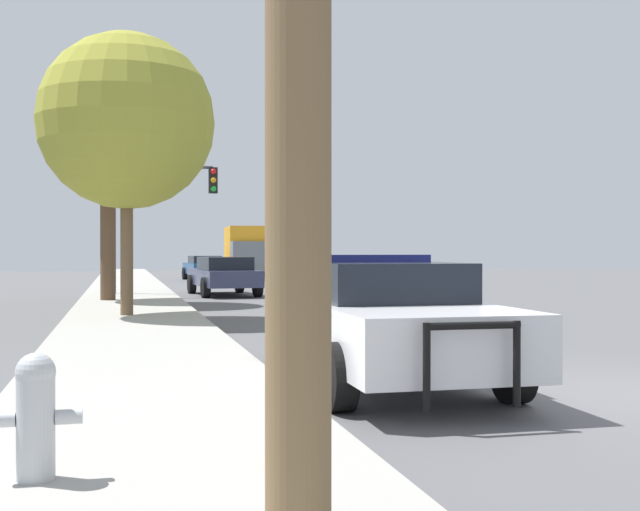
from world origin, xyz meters
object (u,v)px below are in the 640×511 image
object	(u,v)px
car_background_distant	(204,267)
tree_sidewalk_mid	(108,137)
fire_hydrant	(36,412)
traffic_cone	(294,428)
car_background_midblock	(224,275)
box_truck	(248,251)
traffic_light	(159,199)
tree_sidewalk_near	(127,122)
police_car	(380,318)

from	to	relation	value
car_background_distant	tree_sidewalk_mid	bearing A→B (deg)	-108.03
fire_hydrant	traffic_cone	distance (m)	1.70
car_background_midblock	box_truck	world-z (taller)	box_truck
traffic_light	box_truck	distance (m)	17.13
traffic_light	tree_sidewalk_near	distance (m)	9.55
box_truck	traffic_light	bearing A→B (deg)	74.03
box_truck	tree_sidewalk_mid	bearing A→B (deg)	73.12
traffic_light	car_background_midblock	xyz separation A→B (m)	(2.26, 0.15, -2.61)
tree_sidewalk_near	traffic_cone	world-z (taller)	tree_sidewalk_near
tree_sidewalk_mid	traffic_light	bearing A→B (deg)	66.00
fire_hydrant	traffic_light	distance (m)	22.88
box_truck	traffic_cone	bearing A→B (deg)	84.88
fire_hydrant	traffic_cone	bearing A→B (deg)	-0.47
box_truck	tree_sidewalk_mid	xyz separation A→B (m)	(-7.26, -19.76, 3.36)
tree_sidewalk_near	tree_sidewalk_mid	bearing A→B (deg)	94.97
car_background_midblock	box_truck	xyz separation A→B (m)	(3.36, 15.93, 0.83)
police_car	traffic_cone	xyz separation A→B (m)	(-1.90, -3.86, -0.41)
traffic_light	car_background_midblock	distance (m)	3.45
box_truck	police_car	bearing A→B (deg)	87.03
traffic_light	car_background_midblock	world-z (taller)	traffic_light
fire_hydrant	box_truck	bearing A→B (deg)	79.15
traffic_light	tree_sidewalk_near	bearing A→B (deg)	-96.89
tree_sidewalk_mid	traffic_cone	xyz separation A→B (m)	(1.53, -18.98, -4.55)
tree_sidewalk_mid	box_truck	bearing A→B (deg)	69.83
fire_hydrant	tree_sidewalk_near	size ratio (longest dim) A/B	0.13
police_car	car_background_midblock	bearing A→B (deg)	-90.78
car_background_midblock	police_car	bearing A→B (deg)	-95.77
tree_sidewalk_near	police_car	bearing A→B (deg)	-72.65
traffic_light	tree_sidewalk_mid	distance (m)	4.32
box_truck	traffic_cone	xyz separation A→B (m)	(-5.73, -38.74, -1.19)
car_background_midblock	tree_sidewalk_mid	bearing A→B (deg)	-139.85
police_car	traffic_light	distance (m)	19.05
car_background_distant	tree_sidewalk_mid	distance (m)	19.12
tree_sidewalk_mid	traffic_cone	bearing A→B (deg)	-85.40
fire_hydrant	traffic_cone	size ratio (longest dim) A/B	1.69
traffic_light	tree_sidewalk_mid	xyz separation A→B (m)	(-1.64, -3.68, 1.59)
traffic_light	tree_sidewalk_near	world-z (taller)	tree_sidewalk_near
box_truck	traffic_cone	distance (m)	39.17
police_car	tree_sidewalk_mid	distance (m)	16.05
car_background_midblock	traffic_light	bearing A→B (deg)	179.52
car_background_midblock	tree_sidewalk_near	world-z (taller)	tree_sidewalk_near
car_background_midblock	box_truck	distance (m)	16.30
fire_hydrant	car_background_midblock	bearing A→B (deg)	79.90
car_background_distant	police_car	bearing A→B (deg)	-95.72
car_background_midblock	tree_sidewalk_near	distance (m)	10.83
fire_hydrant	traffic_cone	world-z (taller)	fire_hydrant
car_background_midblock	traffic_cone	world-z (taller)	car_background_midblock
car_background_distant	fire_hydrant	bearing A→B (deg)	-101.03
police_car	traffic_light	world-z (taller)	traffic_light
police_car	fire_hydrant	world-z (taller)	police_car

